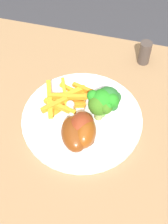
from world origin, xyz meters
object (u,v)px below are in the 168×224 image
Objects in this scene: broccoli_floret_front at (108,99)px; dinner_plate at (84,119)px; carrot_fries_pile at (67,99)px; chicken_drumstick_extra at (82,125)px; dining_table at (78,162)px; chicken_drumstick_far at (76,133)px; broccoli_floret_middle at (100,106)px; chicken_drumstick_near at (85,131)px; broccoli_floret_back at (103,101)px; pepper_shaker at (145,53)px.

dinner_plate is at bearing -146.75° from broccoli_floret_front.
carrot_fries_pile is 0.09m from chicken_drumstick_extra.
chicken_drumstick_far is (0.00, -0.02, 0.16)m from dining_table.
broccoli_floret_middle reaches higher than chicken_drumstick_far.
dinner_plate is 0.06m from chicken_drumstick_far.
chicken_drumstick_extra reaches higher than chicken_drumstick_near.
broccoli_floret_front reaches higher than broccoli_floret_middle.
broccoli_floret_front is 0.10m from chicken_drumstick_far.
broccoli_floret_back reaches higher than dinner_plate.
broccoli_floret_back reaches higher than chicken_drumstick_near.
broccoli_floret_front is (0.05, 0.07, 0.18)m from dining_table.
chicken_drumstick_extra is at bearing -52.50° from carrot_fries_pile.
chicken_drumstick_near is (-0.02, -0.07, -0.02)m from broccoli_floret_back.
broccoli_floret_back is 0.21m from pepper_shaker.
pepper_shaker reaches higher than chicken_drumstick_far.
carrot_fries_pile is (-0.05, 0.03, 0.02)m from dinner_plate.
dining_table is at bearing -124.97° from broccoli_floret_back.
chicken_drumstick_extra is (-0.04, -0.07, -0.02)m from broccoli_floret_front.
broccoli_floret_front reaches higher than pepper_shaker.
carrot_fries_pile is at bearing 121.14° from dining_table.
chicken_drumstick_extra is at bearing -81.91° from dinner_plate.
dining_table is 0.17m from carrot_fries_pile.
broccoli_floret_middle is 0.09m from carrot_fries_pile.
broccoli_floret_back reaches higher than broccoli_floret_front.
dining_table is 0.20m from broccoli_floret_back.
chicken_drumstick_extra reaches higher than carrot_fries_pile.
dining_table is at bearing 156.53° from chicken_drumstick_near.
broccoli_floret_middle is 0.22m from pepper_shaker.
broccoli_floret_front is at bearing 61.88° from broccoli_floret_middle.
pepper_shaker is at bearing 72.33° from broccoli_floret_back.
dinner_plate reaches higher than dining_table.
broccoli_floret_front is 0.61× the size of chicken_drumstick_near.
broccoli_floret_front is 1.14× the size of pepper_shaker.
chicken_drumstick_far is at bearing -81.80° from dining_table.
broccoli_floret_front is at bearing 33.25° from dinner_plate.
broccoli_floret_front reaches higher than chicken_drumstick_far.
chicken_drumstick_near is at bearing -110.31° from broccoli_floret_front.
dinner_plate is at bearing 83.46° from dining_table.
broccoli_floret_middle reaches higher than dining_table.
broccoli_floret_back is (-0.01, -0.01, 0.00)m from broccoli_floret_front.
broccoli_floret_middle is 0.61× the size of chicken_drumstick_extra.
dining_table is at bearing -125.33° from broccoli_floret_front.
broccoli_floret_back is at bearing -127.29° from broccoli_floret_front.
broccoli_floret_middle is at bearing 13.21° from dinner_plate.
broccoli_floret_front is at bearing 61.38° from chicken_drumstick_far.
broccoli_floret_front is at bearing 59.78° from chicken_drumstick_extra.
broccoli_floret_front is 0.20m from pepper_shaker.
broccoli_floret_front is 0.63× the size of chicken_drumstick_extra.
pepper_shaker is (0.15, 0.19, 0.01)m from carrot_fries_pile.
chicken_drumstick_far is (-0.05, -0.08, -0.02)m from broccoli_floret_front.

